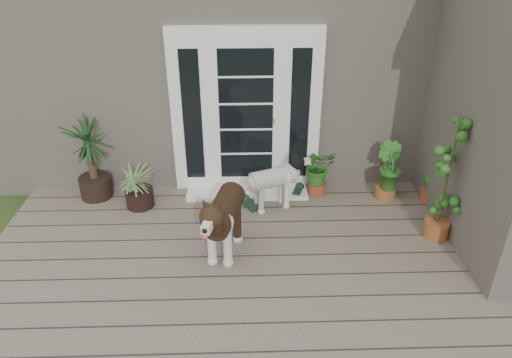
{
  "coord_description": "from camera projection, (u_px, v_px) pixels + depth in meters",
  "views": [
    {
      "loc": [
        -0.25,
        -3.09,
        3.38
      ],
      "look_at": [
        -0.1,
        1.75,
        0.7
      ],
      "focal_mm": 33.35,
      "sensor_mm": 36.0,
      "label": 1
    }
  ],
  "objects": [
    {
      "name": "deck",
      "position": [
        270.0,
        302.0,
        4.66
      ],
      "size": [
        6.2,
        4.6,
        0.12
      ],
      "primitive_type": "cube",
      "color": "#6B5B4C",
      "rests_on": "ground"
    },
    {
      "name": "house_main",
      "position": [
        257.0,
        46.0,
        7.66
      ],
      "size": [
        7.4,
        4.0,
        3.1
      ],
      "primitive_type": "cube",
      "color": "#665E54",
      "rests_on": "ground"
    },
    {
      "name": "door_unit",
      "position": [
        246.0,
        113.0,
        6.03
      ],
      "size": [
        1.9,
        0.14,
        2.15
      ],
      "primitive_type": "cube",
      "color": "white",
      "rests_on": "deck"
    },
    {
      "name": "door_step",
      "position": [
        247.0,
        192.0,
        6.37
      ],
      "size": [
        1.6,
        0.4,
        0.05
      ],
      "primitive_type": "cube",
      "color": "white",
      "rests_on": "deck"
    },
    {
      "name": "brindle_dog",
      "position": [
        225.0,
        222.0,
        5.07
      ],
      "size": [
        0.63,
        1.03,
        0.8
      ],
      "primitive_type": null,
      "rotation": [
        0.0,
        0.0,
        2.9
      ],
      "color": "#321F12",
      "rests_on": "deck"
    },
    {
      "name": "white_dog",
      "position": [
        272.0,
        186.0,
        5.92
      ],
      "size": [
        0.82,
        0.57,
        0.63
      ],
      "primitive_type": null,
      "rotation": [
        0.0,
        0.0,
        -1.2
      ],
      "color": "white",
      "rests_on": "deck"
    },
    {
      "name": "spider_plant",
      "position": [
        138.0,
        184.0,
        5.96
      ],
      "size": [
        0.68,
        0.68,
        0.62
      ],
      "primitive_type": null,
      "rotation": [
        0.0,
        0.0,
        0.18
      ],
      "color": "#8A9C60",
      "rests_on": "deck"
    },
    {
      "name": "yucca",
      "position": [
        91.0,
        158.0,
        6.05
      ],
      "size": [
        0.86,
        0.86,
        1.13
      ],
      "primitive_type": null,
      "rotation": [
        0.0,
        0.0,
        -0.11
      ],
      "color": "black",
      "rests_on": "deck"
    },
    {
      "name": "herb_a",
      "position": [
        317.0,
        175.0,
        6.26
      ],
      "size": [
        0.55,
        0.55,
        0.56
      ],
      "primitive_type": "imported",
      "rotation": [
        0.0,
        0.0,
        0.29
      ],
      "color": "#1D651D",
      "rests_on": "deck"
    },
    {
      "name": "herb_b",
      "position": [
        387.0,
        179.0,
        6.15
      ],
      "size": [
        0.52,
        0.52,
        0.57
      ],
      "primitive_type": "imported",
      "rotation": [
        0.0,
        0.0,
        2.13
      ],
      "color": "#205E1A",
      "rests_on": "deck"
    },
    {
      "name": "herb_c",
      "position": [
        434.0,
        183.0,
        6.09
      ],
      "size": [
        0.44,
        0.44,
        0.53
      ],
      "primitive_type": "imported",
      "rotation": [
        0.0,
        0.0,
        4.38
      ],
      "color": "#1C5A19",
      "rests_on": "deck"
    },
    {
      "name": "sapling",
      "position": [
        447.0,
        180.0,
        5.16
      ],
      "size": [
        0.49,
        0.49,
        1.5
      ],
      "primitive_type": null,
      "rotation": [
        0.0,
        0.0,
        0.13
      ],
      "color": "#285F1B",
      "rests_on": "deck"
    },
    {
      "name": "clog_left",
      "position": [
        249.0,
        203.0,
        6.07
      ],
      "size": [
        0.32,
        0.37,
        0.1
      ],
      "primitive_type": null,
      "rotation": [
        0.0,
        0.0,
        0.57
      ],
      "color": "#14331D",
      "rests_on": "deck"
    },
    {
      "name": "clog_right",
      "position": [
        298.0,
        190.0,
        6.36
      ],
      "size": [
        0.24,
        0.34,
        0.09
      ],
      "primitive_type": null,
      "rotation": [
        0.0,
        0.0,
        -0.33
      ],
      "color": "black",
      "rests_on": "deck"
    }
  ]
}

